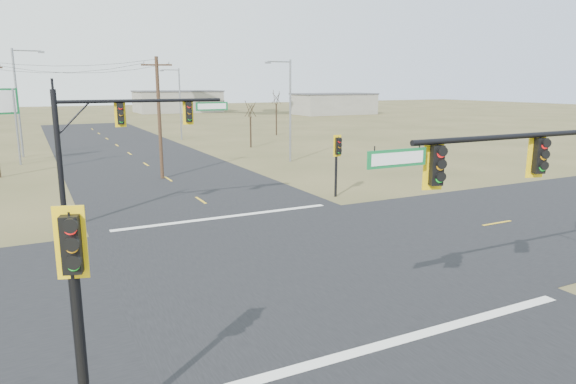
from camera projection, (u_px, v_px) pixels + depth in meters
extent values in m
plane|color=brown|center=(290.00, 259.00, 21.06)|extent=(320.00, 320.00, 0.00)
cube|color=black|center=(290.00, 259.00, 21.06)|extent=(160.00, 14.00, 0.02)
cube|color=black|center=(290.00, 259.00, 21.06)|extent=(14.00, 160.00, 0.02)
cube|color=silver|center=(410.00, 337.00, 14.51)|extent=(12.00, 0.40, 0.01)
cube|color=silver|center=(226.00, 217.00, 27.60)|extent=(12.00, 0.40, 0.01)
cylinder|color=black|center=(532.00, 135.00, 14.85)|extent=(8.85, 0.16, 0.16)
cube|color=#0E642F|center=(397.00, 158.00, 12.77)|extent=(1.80, 0.05, 0.45)
cylinder|color=black|center=(59.00, 161.00, 24.82)|extent=(0.27, 0.27, 6.80)
cylinder|color=black|center=(143.00, 101.00, 26.06)|extent=(8.25, 0.17, 0.17)
cube|color=#0E642F|center=(212.00, 106.00, 27.76)|extent=(1.80, 0.05, 0.45)
cylinder|color=black|center=(336.00, 167.00, 32.28)|extent=(0.16, 0.16, 3.78)
cylinder|color=black|center=(79.00, 338.00, 9.60)|extent=(0.21, 0.21, 4.82)
cylinder|color=#45301D|center=(159.00, 119.00, 37.86)|extent=(0.26, 0.26, 8.97)
cube|color=#45301D|center=(157.00, 65.00, 37.05)|extent=(2.09, 0.90, 0.12)
cylinder|color=gray|center=(17.00, 127.00, 44.74)|extent=(0.18, 0.18, 6.65)
cylinder|color=gray|center=(290.00, 112.00, 46.35)|extent=(0.18, 0.18, 9.12)
cylinder|color=gray|center=(279.00, 62.00, 44.96)|extent=(2.19, 0.11, 0.11)
cube|color=gray|center=(268.00, 63.00, 44.50)|extent=(0.53, 0.31, 0.16)
cylinder|color=gray|center=(180.00, 105.00, 64.46)|extent=(0.18, 0.18, 8.88)
cylinder|color=gray|center=(170.00, 70.00, 63.11)|extent=(2.13, 0.11, 0.11)
cube|color=gray|center=(162.00, 71.00, 62.66)|extent=(0.51, 0.29, 0.16)
cylinder|color=gray|center=(18.00, 104.00, 48.97)|extent=(0.21, 0.21, 10.29)
cylinder|color=gray|center=(27.00, 51.00, 48.49)|extent=(2.47, 0.12, 0.12)
cube|color=gray|center=(41.00, 52.00, 49.05)|extent=(0.59, 0.31, 0.19)
cylinder|color=black|center=(251.00, 132.00, 57.35)|extent=(0.18, 0.18, 3.43)
cylinder|color=black|center=(276.00, 120.00, 70.86)|extent=(0.19, 0.19, 4.30)
cube|color=gray|center=(178.00, 102.00, 127.55)|extent=(20.00, 12.00, 5.00)
cube|color=gray|center=(334.00, 104.00, 119.08)|extent=(18.00, 10.00, 4.50)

